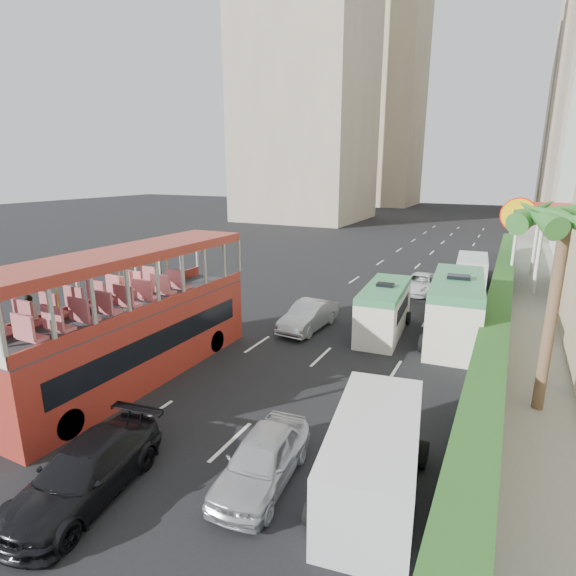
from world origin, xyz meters
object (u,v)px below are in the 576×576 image
Objects in this scene: van_asset at (420,292)px; minibus_near at (384,310)px; shell_station at (571,249)px; car_silver_lane_a at (308,329)px; panel_van_near at (374,457)px; panel_van_far at (472,270)px; car_black at (88,495)px; car_silver_lane_b at (263,481)px; double_decker_bus at (134,316)px; minibus_far at (456,309)px; palm_tree at (551,317)px.

minibus_near is at bearing -85.71° from van_asset.
minibus_near is 16.52m from shell_station.
panel_van_near is (6.32, -10.17, 1.01)m from car_silver_lane_a.
panel_van_far is at bearing 72.30° from minibus_near.
shell_station is at bearing 57.83° from car_black.
van_asset is 8.61m from minibus_near.
car_silver_lane_b is (3.66, -11.06, 0.00)m from car_silver_lane_a.
double_decker_bus reaches higher than minibus_near.
car_black is 0.91× the size of panel_van_near.
car_black is at bearing -56.16° from double_decker_bus.
car_black is 15.07m from minibus_near.
double_decker_bus is 1.64× the size of minibus_far.
minibus_near reaches higher than car_silver_lane_a.
minibus_near is 0.85× the size of palm_tree.
van_asset is at bearing 84.31° from car_silver_lane_b.
van_asset is 0.55× the size of shell_station.
palm_tree is at bearing 16.16° from double_decker_bus.
car_silver_lane_b is at bearing -93.89° from minibus_near.
minibus_far is (3.22, 0.68, 0.29)m from minibus_near.
minibus_near is (-0.17, -8.53, 1.20)m from van_asset.
palm_tree is (6.60, -5.11, 2.18)m from minibus_near.
minibus_near reaches higher than panel_van_near.
car_silver_lane_b reaches higher than van_asset.
car_silver_lane_b is at bearing 24.74° from car_black.
palm_tree is (3.81, 6.21, 2.37)m from panel_van_near.
panel_van_far is (6.43, 27.06, 0.97)m from car_black.
palm_tree reaches higher than panel_van_near.
palm_tree is at bearing -82.35° from panel_van_far.
panel_van_near is at bearing 18.81° from car_black.
car_silver_lane_a is at bearing 112.92° from panel_van_near.
van_asset is at bearing 67.32° from double_decker_bus.
double_decker_bus is 11.68m from minibus_near.
shell_station is at bearing 67.63° from panel_van_near.
panel_van_near is 0.79× the size of palm_tree.
car_black is 7.18m from panel_van_near.
car_black is (0.03, -13.47, 0.00)m from car_silver_lane_a.
car_silver_lane_a is 0.78× the size of minibus_near.
palm_tree is (6.48, 7.09, 3.38)m from car_silver_lane_b.
minibus_far is 1.05× the size of palm_tree.
van_asset is (3.70, 9.67, 0.00)m from car_silver_lane_a.
minibus_far reaches higher than car_black.
double_decker_bus is 1.38× the size of shell_station.
panel_van_near is at bearing -54.77° from car_silver_lane_a.
car_silver_lane_a reaches higher than car_black.
panel_van_near is (2.79, -11.31, -0.19)m from minibus_near.
minibus_far is 12.01m from panel_van_near.
car_black is at bearing -136.77° from palm_tree.
car_black is at bearing -152.02° from car_silver_lane_b.
minibus_far is (10.42, 9.78, -1.04)m from double_decker_bus.
shell_station is (5.58, 13.22, 1.26)m from minibus_far.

